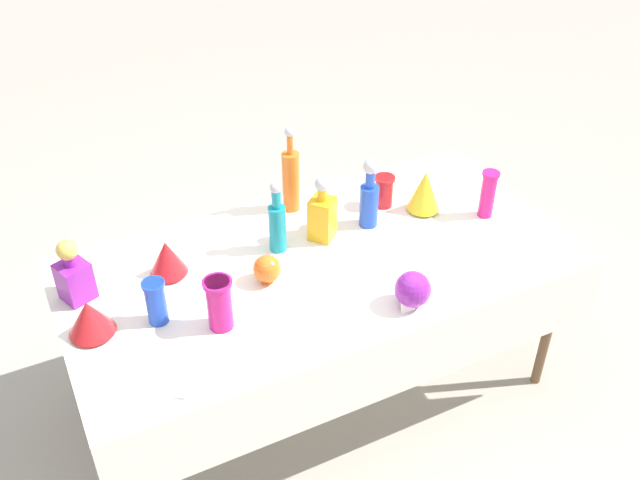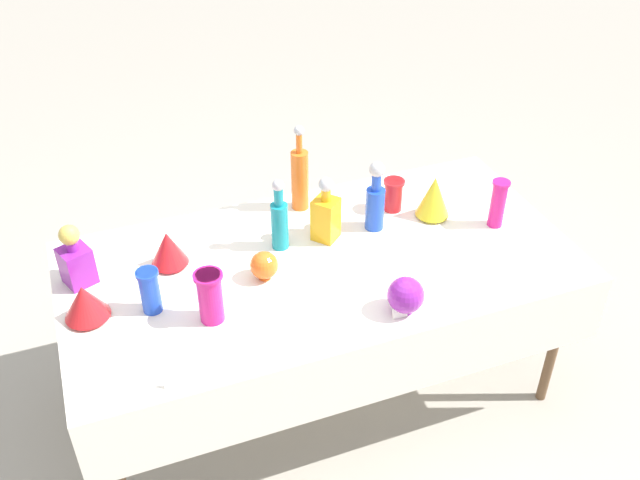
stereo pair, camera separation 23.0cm
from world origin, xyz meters
TOP-DOWN VIEW (x-y plane):
  - ground_plane at (0.00, 0.00)m, footprint 40.00×40.00m
  - display_table at (0.00, -0.04)m, footprint 2.07×1.04m
  - tall_bottle_0 at (0.30, 0.13)m, footprint 0.08×0.08m
  - tall_bottle_1 at (-0.12, 0.14)m, footprint 0.07×0.07m
  - tall_bottle_2 at (0.05, 0.40)m, footprint 0.08×0.08m
  - square_decanter_0 at (-0.92, 0.20)m, footprint 0.14×0.14m
  - square_decanter_1 at (0.08, 0.14)m, footprint 0.14×0.14m
  - slender_vase_0 at (0.44, 0.23)m, footprint 0.09×0.09m
  - slender_vase_1 at (-0.69, -0.06)m, footprint 0.08×0.08m
  - slender_vase_2 at (0.80, -0.03)m, footprint 0.08×0.08m
  - slender_vase_3 at (-0.49, -0.19)m, footprint 0.11×0.11m
  - fluted_vase_0 at (-0.57, 0.18)m, footprint 0.15×0.15m
  - fluted_vase_1 at (0.57, 0.12)m, footprint 0.15×0.15m
  - fluted_vase_2 at (-0.92, -0.02)m, footprint 0.17×0.17m
  - round_bowl_0 at (0.18, -0.40)m, footprint 0.14×0.14m
  - round_bowl_1 at (-0.24, -0.03)m, footprint 0.11×0.11m
  - price_tag_left at (0.15, -0.42)m, footprint 0.06×0.02m
  - price_tag_center at (-0.65, -0.45)m, footprint 0.05×0.03m
  - price_tag_right at (-0.70, -0.47)m, footprint 0.05×0.03m

SIDE VIEW (x-z plane):
  - ground_plane at x=0.00m, z-range 0.00..0.00m
  - display_table at x=0.00m, z-range 0.33..1.09m
  - price_tag_center at x=-0.65m, z-range 0.76..0.79m
  - price_tag_right at x=-0.70m, z-range 0.76..0.80m
  - price_tag_left at x=0.15m, z-range 0.76..0.81m
  - round_bowl_1 at x=-0.24m, z-range 0.76..0.88m
  - round_bowl_0 at x=0.18m, z-range 0.76..0.91m
  - fluted_vase_2 at x=-0.92m, z-range 0.76..0.91m
  - slender_vase_0 at x=0.44m, z-range 0.77..0.92m
  - fluted_vase_0 at x=-0.57m, z-range 0.76..0.92m
  - slender_vase_1 at x=-0.69m, z-range 0.77..0.95m
  - fluted_vase_1 at x=0.57m, z-range 0.76..0.96m
  - slender_vase_3 at x=-0.49m, z-range 0.77..0.97m
  - square_decanter_0 at x=-0.92m, z-range 0.74..1.00m
  - slender_vase_2 at x=0.80m, z-range 0.77..0.99m
  - square_decanter_1 at x=0.08m, z-range 0.73..1.03m
  - tall_bottle_1 at x=-0.12m, z-range 0.73..1.05m
  - tall_bottle_0 at x=0.30m, z-range 0.74..1.06m
  - tall_bottle_2 at x=0.05m, z-range 0.71..1.12m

